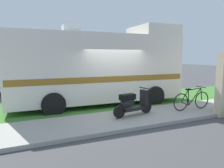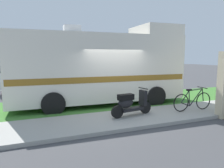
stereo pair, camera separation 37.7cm
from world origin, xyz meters
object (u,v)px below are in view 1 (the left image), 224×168
object	(u,v)px
bicycle	(192,100)
pickup_truck_near	(32,77)
bottle_green	(221,99)
motorhome_rv	(99,67)
scooter	(132,103)

from	to	relation	value
bicycle	pickup_truck_near	xyz separation A→B (m)	(-5.51, 7.58, 0.46)
bottle_green	motorhome_rv	bearing A→B (deg)	157.46
motorhome_rv	bicycle	size ratio (longest dim) A/B	4.39
pickup_truck_near	bottle_green	bearing A→B (deg)	-41.35
scooter	pickup_truck_near	distance (m)	7.93
scooter	bottle_green	xyz separation A→B (m)	(5.02, 0.36, -0.35)
motorhome_rv	pickup_truck_near	world-z (taller)	motorhome_rv
motorhome_rv	bicycle	xyz separation A→B (m)	(2.85, -2.78, -1.24)
motorhome_rv	scooter	size ratio (longest dim) A/B	4.59
scooter	pickup_truck_near	bearing A→B (deg)	111.71
motorhome_rv	pickup_truck_near	size ratio (longest dim) A/B	1.40
scooter	bicycle	size ratio (longest dim) A/B	0.96
pickup_truck_near	motorhome_rv	bearing A→B (deg)	-61.02
bicycle	bottle_green	bearing A→B (deg)	13.58
bicycle	motorhome_rv	bearing A→B (deg)	135.70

